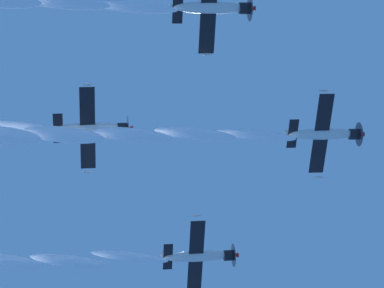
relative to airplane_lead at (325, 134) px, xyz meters
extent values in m
ellipsoid|color=silver|center=(-0.24, 0.16, -0.04)|extent=(7.22, 5.66, 2.31)
cylinder|color=black|center=(2.69, -1.85, 0.40)|extent=(1.79, 1.71, 1.55)
cone|color=red|center=(3.31, -2.28, 0.49)|extent=(1.11, 1.00, 0.77)
cylinder|color=#3F3F47|center=(3.17, -2.18, 0.47)|extent=(2.09, 2.43, 3.14)
cube|color=black|center=(-0.43, 0.25, -0.26)|extent=(6.89, 9.00, 2.14)
ellipsoid|color=silver|center=(2.36, 4.13, -1.13)|extent=(1.07, 0.87, 0.46)
ellipsoid|color=silver|center=(-3.23, -3.62, 0.60)|extent=(1.07, 0.87, 0.46)
cube|color=black|center=(-3.04, 2.10, -0.41)|extent=(2.85, 3.49, 0.88)
cube|color=silver|center=(-3.10, 2.28, 0.16)|extent=(1.38, 0.97, 1.45)
ellipsoid|color=#1E232D|center=(0.05, 0.07, 0.47)|extent=(2.04, 1.75, 1.10)
ellipsoid|color=silver|center=(-2.84, 19.71, -2.33)|extent=(7.21, 5.67, 2.50)
cylinder|color=black|center=(0.08, 17.70, -1.81)|extent=(1.81, 1.70, 1.58)
cone|color=red|center=(0.70, 17.27, -1.70)|extent=(1.12, 0.99, 0.79)
cylinder|color=#3F3F47|center=(0.56, 17.37, -1.72)|extent=(2.15, 2.39, 3.14)
cube|color=black|center=(-3.03, 19.79, -2.56)|extent=(6.88, 8.99, 2.21)
ellipsoid|color=silver|center=(-5.84, 15.94, -1.68)|extent=(1.07, 0.87, 0.48)
cube|color=black|center=(-5.63, 21.64, -2.78)|extent=(2.85, 3.49, 0.92)
cube|color=silver|center=(-5.70, 21.82, -2.22)|extent=(1.41, 0.96, 1.47)
ellipsoid|color=#1E232D|center=(-2.56, 19.62, -1.81)|extent=(2.04, 1.75, 1.14)
ellipsoid|color=silver|center=(-18.94, -3.51, -1.41)|extent=(7.21, 5.54, 2.49)
cylinder|color=black|center=(-16.02, -5.52, -0.86)|extent=(1.78, 1.62, 1.51)
cone|color=red|center=(-15.40, -5.95, -0.74)|extent=(1.10, 0.96, 0.77)
cylinder|color=#3F3F47|center=(-15.54, -5.85, -0.77)|extent=(2.07, 2.25, 2.98)
cube|color=black|center=(-19.11, -3.42, -1.64)|extent=(6.94, 9.05, 1.54)
ellipsoid|color=silver|center=(-16.31, 0.51, -2.18)|extent=(1.07, 0.84, 0.47)
cube|color=black|center=(-21.72, -1.58, -1.88)|extent=(2.87, 3.51, 0.68)
cube|color=silver|center=(-21.82, -1.43, -1.31)|extent=(1.37, 0.87, 1.49)
ellipsoid|color=#1E232D|center=(-18.68, -3.62, -0.88)|extent=(2.03, 1.70, 1.11)
ellipsoid|color=silver|center=(-21.33, 15.06, -0.91)|extent=(7.20, 5.61, 2.53)
cylinder|color=black|center=(-18.42, 13.05, -0.36)|extent=(1.80, 1.66, 1.55)
cone|color=red|center=(-17.80, 12.62, -0.24)|extent=(1.11, 0.97, 0.78)
cylinder|color=#3F3F47|center=(-17.94, 12.72, -0.27)|extent=(2.13, 2.32, 3.06)
cube|color=black|center=(-21.52, 15.15, -1.14)|extent=(6.91, 9.03, 1.91)
ellipsoid|color=silver|center=(-18.70, 19.03, -1.87)|extent=(1.07, 0.86, 0.48)
ellipsoid|color=silver|center=(-24.33, 11.26, -0.41)|extent=(1.07, 0.86, 0.48)
cube|color=black|center=(-24.12, 16.99, -1.39)|extent=(2.86, 3.50, 0.81)
cube|color=silver|center=(-24.21, 17.16, -0.82)|extent=(1.39, 0.91, 1.49)
ellipsoid|color=#1E232D|center=(-21.07, 14.96, -0.38)|extent=(2.04, 1.72, 1.13)
ellipsoid|color=white|center=(-6.47, 4.55, -1.29)|extent=(8.01, 5.98, 2.38)
ellipsoid|color=white|center=(-12.08, 8.19, -2.38)|extent=(8.16, 6.18, 2.60)
ellipsoid|color=white|center=(-17.59, 12.16, -3.27)|extent=(8.31, 6.38, 2.82)
ellipsoid|color=white|center=(-23.44, 16.25, -4.10)|extent=(8.47, 6.58, 3.04)
ellipsoid|color=white|center=(-28.68, 19.90, -5.19)|extent=(8.62, 6.79, 3.26)
ellipsoid|color=white|center=(-9.35, 23.90, -3.62)|extent=(8.01, 5.98, 2.38)
ellipsoid|color=white|center=(-14.65, 28.06, -4.46)|extent=(8.16, 6.18, 2.60)
ellipsoid|color=white|center=(-20.47, 31.90, -5.40)|extent=(8.31, 6.38, 2.82)
ellipsoid|color=white|center=(-25.24, 1.03, -2.58)|extent=(8.01, 5.98, 2.38)
ellipsoid|color=white|center=(-30.99, 4.62, -3.70)|extent=(8.16, 6.18, 2.60)
ellipsoid|color=white|center=(-27.76, 19.25, -1.94)|extent=(8.01, 5.98, 2.38)
camera|label=1|loc=(-28.21, -12.51, -81.82)|focal=72.51mm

